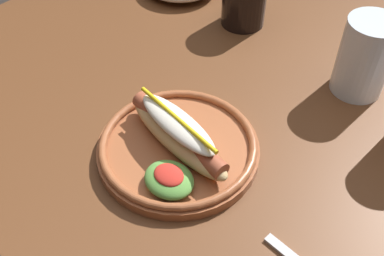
# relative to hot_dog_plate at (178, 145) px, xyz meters

# --- Properties ---
(dining_table) EXTENTS (1.18, 0.94, 0.74)m
(dining_table) POSITION_rel_hot_dog_plate_xyz_m (0.03, 0.21, -0.12)
(dining_table) COLOR brown
(dining_table) RESTS_ON ground_plane
(hot_dog_plate) EXTENTS (0.24, 0.24, 0.08)m
(hot_dog_plate) POSITION_rel_hot_dog_plate_xyz_m (0.00, 0.00, 0.00)
(hot_dog_plate) COLOR #9E5633
(hot_dog_plate) RESTS_ON dining_table
(water_cup) EXTENTS (0.08, 0.08, 0.13)m
(water_cup) POSITION_rel_hot_dog_plate_xyz_m (0.12, 0.31, 0.04)
(water_cup) COLOR silver
(water_cup) RESTS_ON dining_table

